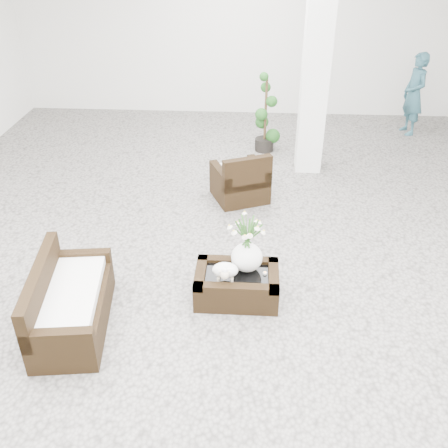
# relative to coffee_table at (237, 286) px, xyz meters

# --- Properties ---
(ground) EXTENTS (11.00, 11.00, 0.00)m
(ground) POSITION_rel_coffee_table_xyz_m (-0.17, 0.63, -0.16)
(ground) COLOR gray
(ground) RESTS_ON ground
(column) EXTENTS (0.40, 0.40, 3.50)m
(column) POSITION_rel_coffee_table_xyz_m (1.03, 3.43, 1.59)
(column) COLOR white
(column) RESTS_ON ground
(coffee_table) EXTENTS (0.90, 0.60, 0.31)m
(coffee_table) POSITION_rel_coffee_table_xyz_m (0.00, 0.00, 0.00)
(coffee_table) COLOR black
(coffee_table) RESTS_ON ground
(sheep_figurine) EXTENTS (0.28, 0.23, 0.21)m
(sheep_figurine) POSITION_rel_coffee_table_xyz_m (-0.12, -0.10, 0.26)
(sheep_figurine) COLOR white
(sheep_figurine) RESTS_ON coffee_table
(planter_narcissus) EXTENTS (0.44, 0.44, 0.80)m
(planter_narcissus) POSITION_rel_coffee_table_xyz_m (0.10, 0.10, 0.56)
(planter_narcissus) COLOR white
(planter_narcissus) RESTS_ON coffee_table
(tealight) EXTENTS (0.04, 0.04, 0.03)m
(tealight) POSITION_rel_coffee_table_xyz_m (0.30, 0.02, 0.17)
(tealight) COLOR white
(tealight) RESTS_ON coffee_table
(armchair) EXTENTS (0.93, 0.91, 0.76)m
(armchair) POSITION_rel_coffee_table_xyz_m (-0.05, 2.31, 0.22)
(armchair) COLOR black
(armchair) RESTS_ON ground
(loveseat) EXTENTS (0.82, 1.43, 0.72)m
(loveseat) POSITION_rel_coffee_table_xyz_m (-1.64, -0.55, 0.20)
(loveseat) COLOR black
(loveseat) RESTS_ON ground
(topiary) EXTENTS (0.36, 0.36, 1.36)m
(topiary) POSITION_rel_coffee_table_xyz_m (0.32, 4.12, 0.53)
(topiary) COLOR #1A4616
(topiary) RESTS_ON ground
(shopper) EXTENTS (0.48, 0.62, 1.51)m
(shopper) POSITION_rel_coffee_table_xyz_m (3.07, 5.14, 0.60)
(shopper) COLOR #2C5562
(shopper) RESTS_ON ground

